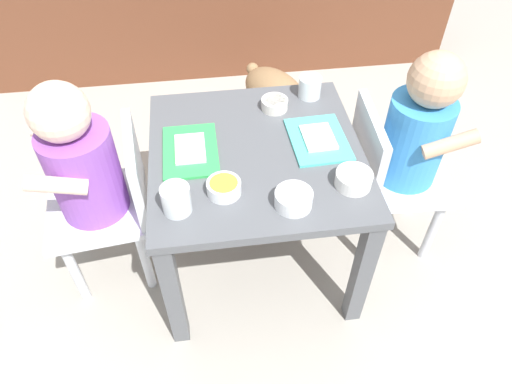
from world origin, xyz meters
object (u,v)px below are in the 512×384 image
object	(u,v)px
food_tray_right	(318,139)
cereal_bowl_right_side	(224,187)
food_tray_left	(190,150)
seated_child_right	(412,137)
dining_table	(256,172)
veggie_bowl_near	(294,199)
water_cup_left	(176,201)
water_cup_right	(310,88)
cereal_bowl_left_side	(354,179)
seated_child_left	(87,169)
veggie_bowl_far	(275,104)
dog	(279,95)

from	to	relation	value
food_tray_right	cereal_bowl_right_side	bearing A→B (deg)	-149.25
food_tray_left	seated_child_right	bearing A→B (deg)	0.30
dining_table	veggie_bowl_near	world-z (taller)	veggie_bowl_near
water_cup_left	food_tray_right	bearing A→B (deg)	27.75
cereal_bowl_right_side	water_cup_right	bearing A→B (deg)	51.89
water_cup_left	cereal_bowl_left_side	world-z (taller)	water_cup_left
food_tray_right	food_tray_left	bearing A→B (deg)	180.00
seated_child_left	food_tray_left	size ratio (longest dim) A/B	3.29
dining_table	veggie_bowl_far	bearing A→B (deg)	66.17
dog	cereal_bowl_right_side	size ratio (longest dim) A/B	4.81
dining_table	food_tray_right	world-z (taller)	food_tray_right
veggie_bowl_near	veggie_bowl_far	distance (m)	0.38
dining_table	veggie_bowl_far	world-z (taller)	veggie_bowl_far
cereal_bowl_left_side	dining_table	bearing A→B (deg)	144.23
water_cup_left	veggie_bowl_far	distance (m)	0.46
water_cup_right	cereal_bowl_right_side	world-z (taller)	water_cup_right
food_tray_left	veggie_bowl_near	world-z (taller)	veggie_bowl_near
dog	water_cup_left	world-z (taller)	water_cup_left
seated_child_left	water_cup_left	bearing A→B (deg)	-39.72
dining_table	seated_child_right	xyz separation A→B (m)	(0.44, 0.02, 0.06)
veggie_bowl_near	cereal_bowl_left_side	xyz separation A→B (m)	(0.16, 0.05, -0.00)
food_tray_left	food_tray_right	xyz separation A→B (m)	(0.34, 0.00, 0.00)
dining_table	cereal_bowl_left_side	world-z (taller)	cereal_bowl_left_side
food_tray_left	veggie_bowl_far	distance (m)	0.30
veggie_bowl_near	veggie_bowl_far	xyz separation A→B (m)	(0.02, 0.38, -0.00)
seated_child_right	veggie_bowl_near	bearing A→B (deg)	-149.55
seated_child_right	food_tray_right	size ratio (longest dim) A/B	3.41
water_cup_right	food_tray_left	bearing A→B (deg)	-150.24
dining_table	water_cup_right	size ratio (longest dim) A/B	8.61
water_cup_left	water_cup_right	bearing A→B (deg)	45.55
dining_table	seated_child_left	xyz separation A→B (m)	(-0.44, 0.01, 0.06)
cereal_bowl_right_side	dining_table	bearing A→B (deg)	55.63
dining_table	cereal_bowl_right_side	distance (m)	0.20
veggie_bowl_near	food_tray_left	bearing A→B (deg)	136.45
dog	water_cup_left	xyz separation A→B (m)	(-0.38, -0.79, 0.29)
water_cup_left	food_tray_left	bearing A→B (deg)	79.57
dog	cereal_bowl_right_side	bearing A→B (deg)	-110.00
seated_child_left	seated_child_right	world-z (taller)	same
cereal_bowl_right_side	veggie_bowl_far	bearing A→B (deg)	61.22
food_tray_right	seated_child_left	bearing A→B (deg)	-179.48
water_cup_right	cereal_bowl_left_side	distance (m)	0.39
water_cup_right	veggie_bowl_far	distance (m)	0.12
seated_child_left	food_tray_left	world-z (taller)	seated_child_left
seated_child_right	food_tray_left	xyz separation A→B (m)	(-0.62, -0.00, 0.03)
food_tray_right	water_cup_right	xyz separation A→B (m)	(0.02, 0.21, 0.02)
cereal_bowl_left_side	water_cup_right	bearing A→B (deg)	93.95
food_tray_left	cereal_bowl_left_side	bearing A→B (deg)	-24.24
seated_child_left	veggie_bowl_far	xyz separation A→B (m)	(0.52, 0.17, 0.04)
dining_table	cereal_bowl_left_side	xyz separation A→B (m)	(0.22, -0.16, 0.10)
dining_table	cereal_bowl_left_side	distance (m)	0.29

